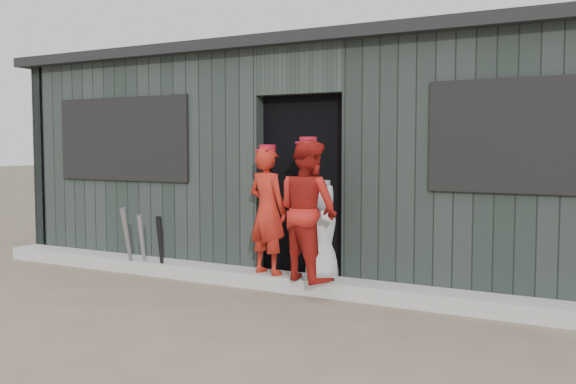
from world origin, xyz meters
The scene contains 9 objects.
ground centered at (0.00, 0.00, 0.00)m, with size 80.00×80.00×0.00m, color brown.
curb centered at (0.00, 1.82, 0.07)m, with size 8.00×0.36×0.15m, color #A6A7A1.
bat_left centered at (-1.96, 1.59, 0.39)m, with size 0.07×0.07×0.80m, color gray.
bat_mid centered at (-1.83, 1.68, 0.35)m, with size 0.07×0.07×0.69m, color gray.
bat_right centered at (-1.55, 1.66, 0.35)m, with size 0.07×0.07×0.69m, color black.
player_red_left centered at (-0.23, 1.78, 0.80)m, with size 0.48×0.31×1.30m, color #AB2115.
player_red_right centered at (0.29, 1.69, 0.84)m, with size 0.67×0.52×1.38m, color #A41A14.
player_grey_back centered at (0.22, 2.18, 0.54)m, with size 0.53×0.35×1.09m, color silver.
dugout centered at (0.00, 3.50, 1.29)m, with size 8.30×3.30×2.62m.
Camera 1 is at (3.13, -3.84, 1.45)m, focal length 40.00 mm.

